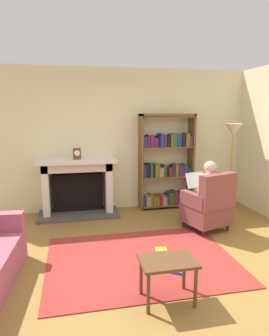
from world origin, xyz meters
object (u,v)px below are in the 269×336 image
at_px(mantel_clock, 77,154).
at_px(floor_lamp, 233,138).
at_px(armchair_reading, 209,205).
at_px(side_table, 168,266).
at_px(seated_reader, 205,192).
at_px(fireplace, 78,185).
at_px(bookshelf, 167,164).

height_order(mantel_clock, floor_lamp, floor_lamp).
relative_size(armchair_reading, side_table, 1.73).
relative_size(seated_reader, floor_lamp, 0.68).
distance_m(fireplace, bookshelf, 1.76).
bearing_deg(mantel_clock, seated_reader, -27.48).
relative_size(mantel_clock, side_table, 0.35).
bearing_deg(fireplace, side_table, -74.18).
height_order(armchair_reading, seated_reader, seated_reader).
distance_m(mantel_clock, seated_reader, 2.31).
distance_m(bookshelf, seated_reader, 1.23).
xyz_separation_m(seated_reader, side_table, (-1.18, -1.74, -0.24)).
xyz_separation_m(bookshelf, floor_lamp, (1.12, -0.48, 0.54)).
relative_size(seated_reader, side_table, 2.04).
bearing_deg(bookshelf, fireplace, -178.86).
xyz_separation_m(mantel_clock, seated_reader, (1.99, -1.04, -0.53)).
height_order(fireplace, bookshelf, bookshelf).
bearing_deg(fireplace, mantel_clock, -87.40).
height_order(fireplace, armchair_reading, fireplace).
relative_size(bookshelf, seated_reader, 1.63).
xyz_separation_m(fireplace, floor_lamp, (2.85, -0.44, 0.86)).
height_order(armchair_reading, floor_lamp, floor_lamp).
relative_size(bookshelf, armchair_reading, 1.91).
height_order(mantel_clock, armchair_reading, mantel_clock).
distance_m(fireplace, mantel_clock, 0.60).
bearing_deg(bookshelf, floor_lamp, -23.10).
height_order(bookshelf, seated_reader, bookshelf).
relative_size(fireplace, floor_lamp, 0.86).
distance_m(bookshelf, floor_lamp, 1.33).
relative_size(side_table, floor_lamp, 0.33).
height_order(seated_reader, side_table, seated_reader).
bearing_deg(seated_reader, bookshelf, -94.44).
bearing_deg(fireplace, bookshelf, 1.14).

